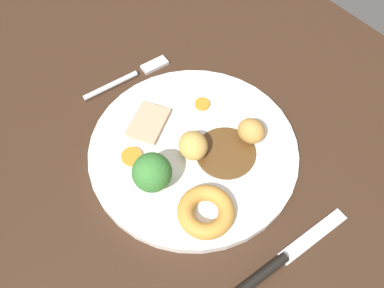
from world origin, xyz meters
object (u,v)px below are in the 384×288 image
roast_potato_left (193,145)px  knife (280,262)px  broccoli_floret (152,173)px  fork (129,77)px  meat_slice_main (148,123)px  carrot_coin_front (202,104)px  dinner_plate (192,151)px  roast_potato_right (251,131)px  yorkshire_pudding (206,212)px  carrot_coin_back (132,156)px

roast_potato_left → knife: 18.41cm
broccoli_floret → fork: broccoli_floret is taller
meat_slice_main → carrot_coin_front: bearing=76.2°
dinner_plate → roast_potato_right: roast_potato_right is taller
dinner_plate → meat_slice_main: (-7.16, -2.49, 1.10)cm
yorkshire_pudding → broccoli_floret: bearing=-160.0°
meat_slice_main → yorkshire_pudding: bearing=-8.1°
roast_potato_right → carrot_coin_back: bearing=-116.9°
roast_potato_right → fork: roast_potato_right is taller
roast_potato_left → carrot_coin_back: 8.67cm
dinner_plate → fork: dinner_plate is taller
meat_slice_main → dinner_plate: bearing=19.2°
roast_potato_left → roast_potato_right: (3.08, 7.86, 0.02)cm
carrot_coin_front → fork: (-12.56, -5.13, -1.31)cm
carrot_coin_back → knife: size_ratio=0.16×
roast_potato_left → broccoli_floret: (0.81, -7.18, 1.52)cm
roast_potato_right → knife: 17.69cm
broccoli_floret → knife: broccoli_floret is taller
carrot_coin_back → knife: carrot_coin_back is taller
yorkshire_pudding → broccoli_floret: 8.30cm
roast_potato_left → knife: size_ratio=0.23×
meat_slice_main → roast_potato_right: (10.94, 10.00, 1.42)cm
meat_slice_main → fork: size_ratio=0.42×
dinner_plate → roast_potato_left: bearing=-26.1°
carrot_coin_front → fork: bearing=-157.8°
broccoli_floret → fork: (-19.17, 8.28, -4.34)cm
fork → carrot_coin_front: bearing=-64.5°
dinner_plate → meat_slice_main: 7.66cm
roast_potato_right → carrot_coin_front: 9.15cm
roast_potato_right → carrot_coin_front: roast_potato_right is taller
yorkshire_pudding → carrot_coin_front: yorkshire_pudding is taller
meat_slice_main → broccoli_floret: (8.67, -5.03, 2.93)cm
carrot_coin_front → carrot_coin_back: size_ratio=0.78×
fork → knife: knife is taller
roast_potato_right → knife: bearing=-30.1°
dinner_plate → roast_potato_left: (0.70, -0.34, 2.51)cm
roast_potato_right → roast_potato_left: bearing=-111.4°
yorkshire_pudding → broccoli_floret: broccoli_floret is taller
meat_slice_main → carrot_coin_front: 8.63cm
dinner_plate → roast_potato_right: bearing=63.3°
roast_potato_right → knife: size_ratio=0.21×
meat_slice_main → carrot_coin_front: size_ratio=2.87×
dinner_plate → yorkshire_pudding: 10.35cm
carrot_coin_front → knife: bearing=-16.6°
dinner_plate → knife: size_ratio=1.60×
yorkshire_pudding → carrot_coin_front: size_ratio=3.24×
dinner_plate → carrot_coin_back: (-3.87, -7.55, 0.99)cm
meat_slice_main → knife: meat_slice_main is taller
roast_potato_left → broccoli_floret: broccoli_floret is taller
dinner_plate → roast_potato_right: size_ratio=7.53×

